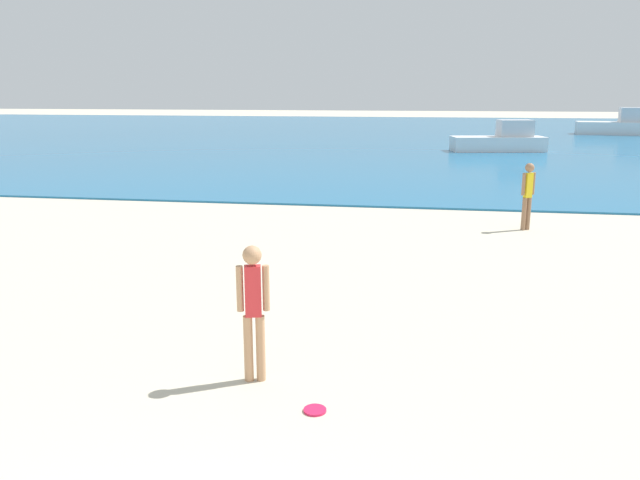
# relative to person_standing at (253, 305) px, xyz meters

# --- Properties ---
(water) EXTENTS (160.00, 60.00, 0.06)m
(water) POSITION_rel_person_standing_xyz_m (0.43, 41.08, -0.89)
(water) COLOR #1E6B9E
(water) RESTS_ON ground
(person_standing) EXTENTS (0.36, 0.21, 1.62)m
(person_standing) POSITION_rel_person_standing_xyz_m (0.00, 0.00, 0.00)
(person_standing) COLOR tan
(person_standing) RESTS_ON ground
(frisbee) EXTENTS (0.24, 0.24, 0.03)m
(frisbee) POSITION_rel_person_standing_xyz_m (0.81, -0.61, -0.91)
(frisbee) COLOR #E51E4C
(frisbee) RESTS_ON ground
(person_distant) EXTENTS (0.33, 0.24, 1.61)m
(person_distant) POSITION_rel_person_standing_xyz_m (4.40, 8.78, -0.00)
(person_distant) COLOR #936B4C
(person_distant) RESTS_ON ground
(boat_near) EXTENTS (5.11, 2.41, 1.67)m
(boat_near) POSITION_rel_person_standing_xyz_m (6.18, 28.40, -0.28)
(boat_near) COLOR white
(boat_near) RESTS_ON water
(boat_far) EXTENTS (6.01, 2.60, 1.98)m
(boat_far) POSITION_rel_person_standing_xyz_m (16.53, 42.80, -0.18)
(boat_far) COLOR white
(boat_far) RESTS_ON water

